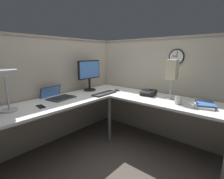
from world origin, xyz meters
TOP-DOWN VIEW (x-y plane):
  - ground_plane at (0.00, 0.00)m, footprint 6.80×6.80m
  - cubicle_wall_back at (-0.36, 0.87)m, footprint 2.57×0.12m
  - cubicle_wall_right at (0.87, -0.27)m, footprint 0.12×2.37m
  - desk at (-0.15, -0.05)m, footprint 2.35×2.15m
  - monitor at (0.20, 0.64)m, footprint 0.46×0.20m
  - laptop at (-0.43, 0.63)m, footprint 0.39×0.43m
  - keyboard at (0.16, 0.26)m, footprint 0.44×0.16m
  - computer_mouse at (0.45, 0.25)m, footprint 0.06×0.10m
  - desk_lamp_dome at (-1.06, 0.52)m, footprint 0.24×0.24m
  - cell_phone at (-0.78, 0.40)m, footprint 0.09×0.15m
  - office_phone at (0.53, -0.29)m, footprint 0.21×0.22m
  - book_stack at (0.47, -1.04)m, footprint 0.33×0.27m
  - desk_lamp_paper at (0.54, -0.61)m, footprint 0.13×0.13m
  - coffee_mug at (0.38, -0.77)m, footprint 0.08×0.08m
  - wall_clock at (0.82, -0.56)m, footprint 0.04×0.22m

SIDE VIEW (x-z plane):
  - ground_plane at x=0.00m, z-range 0.00..0.00m
  - desk at x=-0.15m, z-range 0.27..1.00m
  - cell_phone at x=-0.78m, z-range 0.73..0.74m
  - keyboard at x=0.16m, z-range 0.73..0.75m
  - computer_mouse at x=0.45m, z-range 0.73..0.76m
  - book_stack at x=0.47m, z-range 0.73..0.77m
  - laptop at x=-0.43m, z-range 0.65..0.86m
  - office_phone at x=0.53m, z-range 0.71..0.82m
  - coffee_mug at x=0.38m, z-range 0.73..0.83m
  - cubicle_wall_back at x=-0.36m, z-range 0.00..1.58m
  - cubicle_wall_right at x=0.87m, z-range 0.00..1.58m
  - monitor at x=0.20m, z-range 0.77..1.27m
  - desk_lamp_dome at x=-1.06m, z-range 0.87..1.32m
  - desk_lamp_paper at x=0.54m, z-range 0.85..1.38m
  - wall_clock at x=0.82m, z-range 1.18..1.40m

